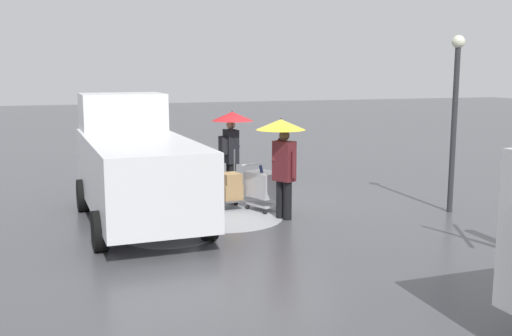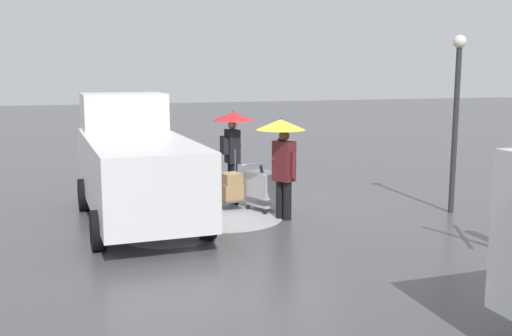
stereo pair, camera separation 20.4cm
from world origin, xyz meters
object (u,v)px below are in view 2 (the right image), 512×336
(pedestrian_pink_side, at_px, (282,145))
(street_lamp, at_px, (456,105))
(shopping_cart_vendor, at_px, (264,186))
(cargo_van_parked_right, at_px, (136,165))
(hand_dolly_boxes, at_px, (231,188))
(pedestrian_black_side, at_px, (233,133))

(pedestrian_pink_side, bearing_deg, street_lamp, 169.60)
(shopping_cart_vendor, bearing_deg, cargo_van_parked_right, 0.92)
(hand_dolly_boxes, relative_size, pedestrian_black_side, 0.61)
(hand_dolly_boxes, relative_size, pedestrian_pink_side, 0.61)
(cargo_van_parked_right, distance_m, pedestrian_pink_side, 3.06)
(cargo_van_parked_right, xyz_separation_m, shopping_cart_vendor, (-2.81, -0.05, -0.61))
(street_lamp, bearing_deg, hand_dolly_boxes, -23.00)
(street_lamp, bearing_deg, shopping_cart_vendor, -21.26)
(pedestrian_pink_side, distance_m, street_lamp, 3.90)
(cargo_van_parked_right, height_order, pedestrian_black_side, cargo_van_parked_right)
(shopping_cart_vendor, relative_size, pedestrian_pink_side, 0.49)
(shopping_cart_vendor, distance_m, hand_dolly_boxes, 0.77)
(hand_dolly_boxes, distance_m, pedestrian_black_side, 1.81)
(cargo_van_parked_right, relative_size, shopping_cart_vendor, 5.17)
(pedestrian_pink_side, height_order, pedestrian_black_side, same)
(street_lamp, bearing_deg, pedestrian_black_side, -39.00)
(shopping_cart_vendor, height_order, pedestrian_black_side, pedestrian_black_side)
(shopping_cart_vendor, relative_size, street_lamp, 0.27)
(hand_dolly_boxes, xyz_separation_m, street_lamp, (-4.52, 1.92, 1.89))
(pedestrian_black_side, bearing_deg, cargo_van_parked_right, 35.02)
(cargo_van_parked_right, relative_size, pedestrian_pink_side, 2.51)
(hand_dolly_boxes, distance_m, street_lamp, 5.26)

